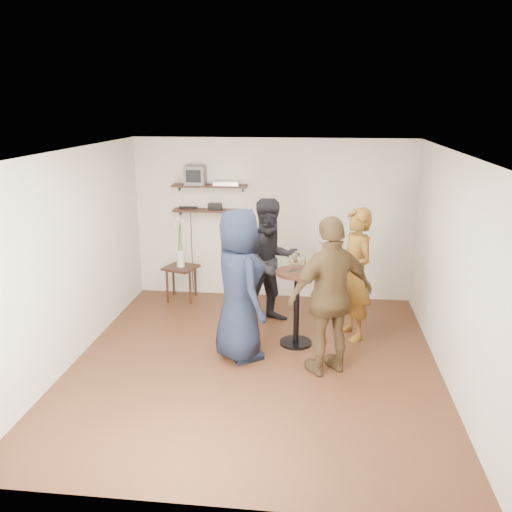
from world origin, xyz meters
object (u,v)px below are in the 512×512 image
Objects in this scene: dvd_deck at (227,183)px; side_table at (181,272)px; person_navy at (239,285)px; drinks_table at (297,298)px; crt_monitor at (195,175)px; person_brown at (331,297)px; radio at (215,207)px; person_dark at (271,262)px; person_plaid at (355,274)px.

dvd_deck is 0.67× the size of side_table.
side_table is at bearing -0.22° from person_navy.
drinks_table is at bearing -37.87° from side_table.
crt_monitor reaches higher than person_brown.
person_brown is (2.13, -2.46, -1.06)m from crt_monitor.
person_dark reaches higher than radio.
crt_monitor is at bearing 112.51° from person_dark.
person_navy is at bearing -65.29° from crt_monitor.
person_navy is (-0.29, -1.17, 0.04)m from person_dark.
crt_monitor is at bearing -79.61° from person_brown.
radio is 3.11m from person_brown.
dvd_deck is (0.50, 0.00, -0.12)m from crt_monitor.
radio reaches higher than side_table.
person_dark is at bearing -132.00° from person_plaid.
person_navy is at bearing -43.96° from person_brown.
person_dark is at bearing -46.59° from person_navy.
dvd_deck is 0.39× the size of drinks_table.
person_navy is 1.01× the size of person_brown.
person_plaid reaches higher than drinks_table.
radio is 0.12× the size of person_plaid.
person_plaid reaches higher than radio.
person_plaid is (2.70, -1.18, 0.44)m from side_table.
person_brown reaches higher than side_table.
person_navy is at bearing -72.18° from radio.
radio is at bearing -83.91° from person_brown.
radio is 2.66m from person_plaid.
crt_monitor is at bearing 44.78° from side_table.
person_plaid is at bearing 23.41° from drinks_table.
radio is (-0.20, 0.00, -0.38)m from dvd_deck.
radio is 2.40m from drinks_table.
drinks_table is at bearing -90.00° from person_navy.
drinks_table is at bearing -51.13° from radio.
crt_monitor is 1.58m from side_table.
person_navy reaches higher than drinks_table.
crt_monitor reaches higher than dvd_deck.
person_plaid is at bearing -138.56° from person_brown.
dvd_deck reaches higher than side_table.
side_table is (-0.23, -0.23, -1.55)m from crt_monitor.
dvd_deck is at bearing -149.04° from person_plaid.
drinks_table is (1.71, -1.74, -1.36)m from crt_monitor.
side_table is at bearing -156.64° from radio.
person_brown is (1.63, -2.46, -0.94)m from dvd_deck.
person_dark reaches higher than side_table.
person_brown reaches higher than person_plaid.
person_brown is at bearing -59.48° from drinks_table.
person_navy is at bearing -133.41° from person_dark.
person_brown reaches higher than person_dark.
side_table is 2.47m from drinks_table.
radio is at bearing 104.96° from person_dark.
radio is at bearing -146.50° from person_plaid.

